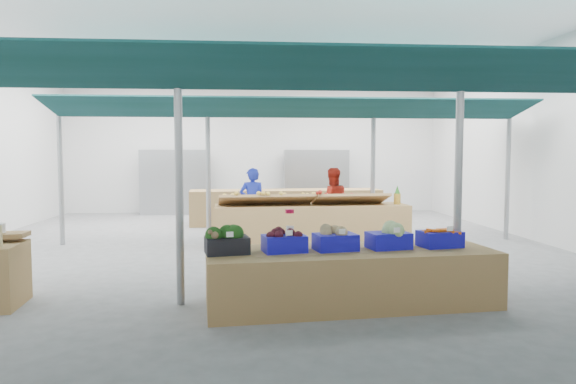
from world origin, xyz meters
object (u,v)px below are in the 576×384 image
(veg_counter, at_px, (350,277))
(vendor_left, at_px, (252,203))
(fruit_counter, at_px, (312,225))
(vendor_right, at_px, (332,202))

(veg_counter, height_order, vendor_left, vendor_left)
(fruit_counter, xyz_separation_m, vendor_right, (0.60, 1.10, 0.36))
(fruit_counter, distance_m, vendor_right, 1.30)
(veg_counter, bearing_deg, vendor_left, 96.89)
(veg_counter, bearing_deg, fruit_counter, 83.98)
(vendor_right, bearing_deg, veg_counter, 80.71)
(vendor_left, distance_m, vendor_right, 1.80)
(fruit_counter, xyz_separation_m, vendor_left, (-1.20, 1.10, 0.36))
(veg_counter, bearing_deg, vendor_right, 77.60)
(fruit_counter, distance_m, vendor_left, 1.67)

